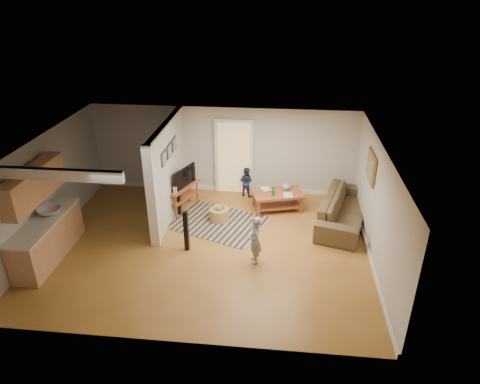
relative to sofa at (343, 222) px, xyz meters
name	(u,v)px	position (x,y,z in m)	size (l,w,h in m)	color
ground	(207,246)	(-3.30, -1.42, 0.00)	(7.50, 7.50, 0.00)	brown
room_shell	(163,180)	(-4.37, -1.00, 1.46)	(7.54, 6.02, 2.52)	#A8A5A1
area_rug	(218,222)	(-3.20, -0.35, 0.01)	(2.30, 1.68, 0.01)	black
sofa	(343,222)	(0.00, 0.00, 0.00)	(2.59, 1.01, 0.76)	#4B4725
coffee_table	(278,196)	(-1.70, 0.54, 0.40)	(1.47, 1.09, 0.78)	brown
tv_console	(182,188)	(-4.24, 0.24, 0.66)	(0.83, 1.23, 0.99)	brown
speaker_left	(186,231)	(-3.73, -1.62, 0.50)	(0.10, 0.10, 1.00)	black
speaker_right	(178,198)	(-4.30, -0.02, 0.49)	(0.10, 0.10, 0.98)	black
toy_basket	(219,214)	(-3.19, -0.20, 0.18)	(0.50, 0.50, 0.44)	#A98C49
child	(255,262)	(-2.14, -1.94, 0.00)	(0.41, 0.27, 1.12)	gray
toddler	(246,195)	(-2.63, 1.28, 0.00)	(0.42, 0.33, 0.87)	#202944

